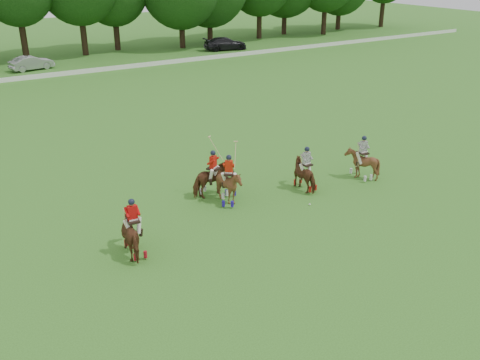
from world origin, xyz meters
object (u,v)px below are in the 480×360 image
polo_red_c (229,185)px  polo_ball (310,204)px  car_mid (32,63)px  polo_stripe_a (306,174)px  polo_red_a (134,234)px  car_right (225,44)px  polo_red_b (214,180)px  polo_stripe_b (362,163)px

polo_red_c → polo_ball: polo_red_c is taller
car_mid → polo_stripe_a: bearing=175.9°
car_mid → polo_ball: bearing=174.1°
polo_stripe_a → polo_ball: polo_stripe_a is taller
polo_red_a → polo_red_c: (5.60, 2.08, 0.01)m
car_right → polo_ball: (-18.93, -39.87, -0.72)m
polo_ball → polo_stripe_a: bearing=58.0°
car_right → polo_stripe_a: size_ratio=2.35×
car_mid → polo_red_b: size_ratio=1.47×
polo_red_a → polo_red_c: bearing=20.4°
polo_red_b → polo_ball: bearing=-44.6°
car_right → polo_stripe_a: polo_stripe_a is taller
car_right → polo_red_b: polo_red_b is taller
polo_stripe_a → polo_stripe_b: (3.40, -0.45, 0.04)m
car_mid → polo_red_a: size_ratio=1.81×
polo_red_a → polo_stripe_a: size_ratio=1.06×
polo_red_c → polo_red_b: bearing=106.4°
car_mid → polo_ball: size_ratio=48.08×
car_right → polo_red_a: polo_red_a is taller
polo_stripe_a → polo_ball: (-1.03, -1.64, -0.76)m
polo_stripe_b → polo_ball: size_ratio=26.00×
polo_red_a → polo_ball: size_ratio=26.55×
polo_stripe_b → polo_ball: (-4.43, -1.20, -0.80)m
car_right → polo_stripe_b: 41.30m
polo_red_c → polo_stripe_a: (4.09, -0.68, -0.08)m
polo_red_b → polo_stripe_b: polo_red_b is taller
polo_red_a → polo_red_c: size_ratio=0.81×
polo_stripe_a → polo_red_c: bearing=170.6°
polo_stripe_b → polo_red_a: bearing=-175.8°
car_mid → polo_stripe_a: (4.97, -38.23, 0.10)m
polo_red_c → polo_ball: (3.06, -2.32, -0.84)m
polo_ball → polo_red_b: bearing=135.4°
car_mid → polo_red_b: (0.59, -36.57, 0.16)m
polo_stripe_a → polo_red_a: bearing=-171.8°
polo_red_c → polo_stripe_a: 4.15m
car_right → polo_ball: car_right is taller
car_right → car_mid: bearing=100.7°
car_right → polo_red_c: size_ratio=1.79×
car_mid → polo_stripe_b: size_ratio=1.85×
polo_red_b → polo_red_a: bearing=-150.0°
polo_red_b → polo_red_c: size_ratio=0.99×
car_right → polo_stripe_b: bearing=170.1°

